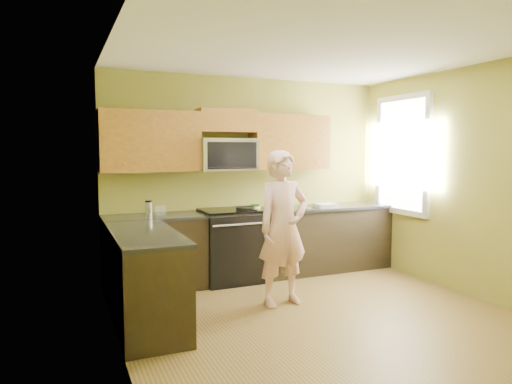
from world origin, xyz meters
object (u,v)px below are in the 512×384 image
travel_mug (149,215)px  microwave (227,170)px  stove (231,245)px  frying_pan (245,211)px  butter_tub (255,210)px  woman (283,228)px

travel_mug → microwave: bearing=0.2°
stove → frying_pan: frying_pan is taller
frying_pan → butter_tub: frying_pan is taller
microwave → frying_pan: (0.11, -0.37, -0.50)m
microwave → frying_pan: microwave is taller
frying_pan → travel_mug: bearing=149.9°
stove → frying_pan: (0.11, -0.25, 0.47)m
butter_tub → travel_mug: bearing=173.9°
frying_pan → butter_tub: size_ratio=3.18×
woman → travel_mug: (-1.26, 1.21, 0.06)m
microwave → stove: bearing=-90.0°
frying_pan → stove: bearing=101.7°
frying_pan → butter_tub: 0.32m
stove → woman: woman is taller
woman → frying_pan: bearing=91.3°
woman → butter_tub: bearing=77.2°
butter_tub → stove: bearing=175.7°
woman → frying_pan: size_ratio=4.05×
stove → butter_tub: butter_tub is taller
butter_tub → microwave: bearing=156.1°
stove → microwave: bearing=90.0°
woman → butter_tub: size_ratio=12.86×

